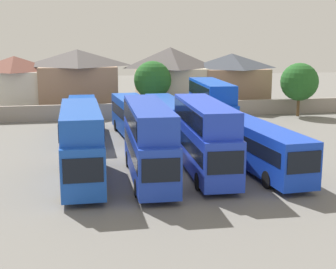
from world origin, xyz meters
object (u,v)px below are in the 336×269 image
(bus_3, at_px, (205,134))
(house_terrace_left, at_px, (15,84))
(bus_4, at_px, (259,145))
(bus_5, at_px, (82,117))
(tree_right_of_lot, at_px, (299,82))
(bus_1, at_px, (81,141))
(bus_8, at_px, (211,105))
(bus_7, at_px, (169,115))
(bus_6, at_px, (134,115))
(bus_2, at_px, (148,138))
(tree_behind_wall, at_px, (153,80))
(house_terrace_right, at_px, (170,78))
(house_terrace_far_right, at_px, (231,80))
(house_terrace_centre, at_px, (78,80))

(bus_3, relative_size, house_terrace_left, 1.40)
(bus_4, xyz_separation_m, bus_5, (-11.80, 14.18, 0.03))
(bus_5, relative_size, tree_right_of_lot, 1.93)
(bus_1, height_order, bus_8, bus_8)
(bus_1, distance_m, tree_right_of_lot, 34.03)
(bus_7, xyz_separation_m, tree_right_of_lot, (17.14, 7.89, 2.16))
(bus_3, bearing_deg, house_terrace_left, -151.01)
(bus_4, height_order, tree_right_of_lot, tree_right_of_lot)
(bus_5, relative_size, bus_6, 1.16)
(bus_2, distance_m, tree_behind_wall, 27.28)
(bus_1, bearing_deg, bus_3, 92.30)
(tree_behind_wall, bearing_deg, bus_8, -74.04)
(bus_5, relative_size, house_terrace_left, 1.57)
(bus_6, relative_size, house_terrace_left, 1.36)
(house_terrace_left, bearing_deg, house_terrace_right, -2.04)
(bus_2, xyz_separation_m, tree_right_of_lot, (21.36, 22.34, 1.26))
(bus_1, xyz_separation_m, bus_4, (12.14, 0.29, -0.86))
(house_terrace_far_right, xyz_separation_m, tree_behind_wall, (-11.06, -3.63, 0.56))
(bus_3, distance_m, tree_right_of_lot, 28.11)
(bus_2, relative_size, bus_5, 0.95)
(bus_4, xyz_separation_m, bus_6, (-7.04, 13.83, 0.15))
(bus_8, bearing_deg, bus_6, -87.57)
(bus_3, relative_size, house_terrace_right, 1.25)
(house_terrace_left, bearing_deg, house_terrace_far_right, -2.11)
(tree_behind_wall, relative_size, tree_right_of_lot, 1.03)
(bus_3, height_order, house_terrace_right, house_terrace_right)
(bus_2, distance_m, bus_4, 7.88)
(bus_2, bearing_deg, house_terrace_left, -157.53)
(bus_8, xyz_separation_m, tree_behind_wall, (-3.64, 12.75, 1.34))
(bus_7, distance_m, tree_right_of_lot, 18.99)
(bus_1, xyz_separation_m, bus_5, (0.34, 14.47, -0.83))
(bus_1, bearing_deg, bus_8, 138.23)
(bus_8, relative_size, tree_behind_wall, 1.64)
(house_terrace_right, bearing_deg, bus_7, -101.74)
(bus_3, bearing_deg, tree_right_of_lot, 143.98)
(house_terrace_centre, distance_m, tree_right_of_lot, 27.08)
(bus_2, distance_m, house_terrace_right, 31.74)
(house_terrace_right, bearing_deg, bus_8, -87.64)
(bus_4, height_order, tree_behind_wall, tree_behind_wall)
(bus_2, bearing_deg, bus_4, 94.67)
(bus_5, relative_size, house_terrace_far_right, 1.37)
(bus_6, relative_size, tree_right_of_lot, 1.66)
(bus_2, xyz_separation_m, house_terrace_left, (-11.65, 31.48, 0.75))
(house_terrace_right, bearing_deg, house_terrace_far_right, -2.28)
(bus_3, relative_size, bus_6, 1.03)
(bus_6, bearing_deg, bus_7, 90.55)
(house_terrace_centre, bearing_deg, bus_1, -90.45)
(house_terrace_left, height_order, house_terrace_right, house_terrace_right)
(house_terrace_centre, distance_m, house_terrace_right, 11.72)
(bus_2, height_order, tree_right_of_lot, tree_right_of_lot)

